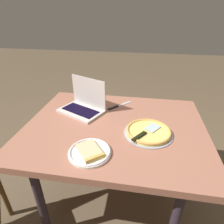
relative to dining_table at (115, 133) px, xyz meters
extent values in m
plane|color=brown|center=(0.00, 0.00, -0.66)|extent=(12.00, 12.00, 0.00)
cube|color=#945D48|center=(0.00, 0.00, 0.04)|extent=(1.25, 0.99, 0.05)
cylinder|color=#292029|center=(-0.41, -0.41, -0.32)|extent=(0.05, 0.05, 0.68)
cylinder|color=#292029|center=(0.41, -0.41, -0.32)|extent=(0.05, 0.05, 0.68)
cylinder|color=#292029|center=(0.41, 0.41, -0.32)|extent=(0.05, 0.05, 0.68)
cube|color=beige|center=(0.29, -0.14, 0.07)|extent=(0.39, 0.33, 0.02)
cube|color=black|center=(0.29, -0.14, 0.09)|extent=(0.32, 0.24, 0.00)
cube|color=beige|center=(0.25, -0.24, 0.20)|extent=(0.30, 0.15, 0.23)
cube|color=black|center=(0.25, -0.23, 0.20)|extent=(0.27, 0.13, 0.21)
cylinder|color=silver|center=(0.10, 0.31, 0.07)|extent=(0.24, 0.24, 0.01)
torus|color=silver|center=(0.10, 0.31, 0.08)|extent=(0.23, 0.23, 0.01)
cube|color=#DCB080|center=(0.10, 0.31, 0.09)|extent=(0.18, 0.19, 0.02)
cube|color=gold|center=(0.05, 0.37, 0.09)|extent=(0.10, 0.08, 0.03)
cylinder|color=#9296A6|center=(-0.23, 0.06, 0.07)|extent=(0.32, 0.32, 0.01)
cylinder|color=#D8BB60|center=(-0.23, 0.06, 0.08)|extent=(0.29, 0.29, 0.02)
torus|color=gold|center=(-0.23, 0.06, 0.09)|extent=(0.29, 0.29, 0.02)
cube|color=#A9BBC0|center=(-0.26, 0.03, 0.09)|extent=(0.11, 0.12, 0.00)
cube|color=black|center=(-0.17, 0.14, 0.09)|extent=(0.09, 0.11, 0.01)
cube|color=silver|center=(-0.02, -0.33, 0.07)|extent=(0.14, 0.15, 0.00)
cube|color=black|center=(0.05, -0.25, 0.07)|extent=(0.08, 0.09, 0.01)
cylinder|color=brown|center=(0.78, 0.32, -0.45)|extent=(0.03, 0.03, 0.42)
camera|label=1|loc=(-0.16, 1.10, 0.79)|focal=30.36mm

